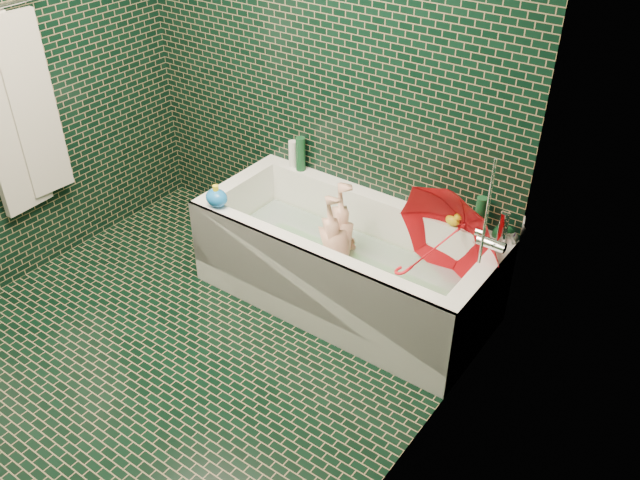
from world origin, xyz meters
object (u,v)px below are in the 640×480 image
Objects in this scene: child at (338,257)px; umbrella at (436,248)px; bathtub at (344,271)px; rubber_duck at (454,219)px; bath_toy at (217,198)px.

child is 1.38× the size of umbrella.
rubber_duck is (0.50, 0.32, 0.38)m from bathtub.
bathtub is 0.10m from child.
bath_toy is at bearing -147.60° from umbrella.
umbrella reaches higher than rubber_duck.
bathtub is 2.01× the size of child.
rubber_duck is at bearing 32.24° from bathtub.
bathtub is 14.73× the size of rubber_duck.
child is 0.60m from umbrella.
bath_toy is (-0.68, -0.29, 0.40)m from bathtub.
umbrella reaches higher than child.
child is at bearing -124.69° from rubber_duck.
bathtub is 0.62m from umbrella.
child is (-0.03, -0.01, 0.10)m from bathtub.
bath_toy reaches higher than child.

